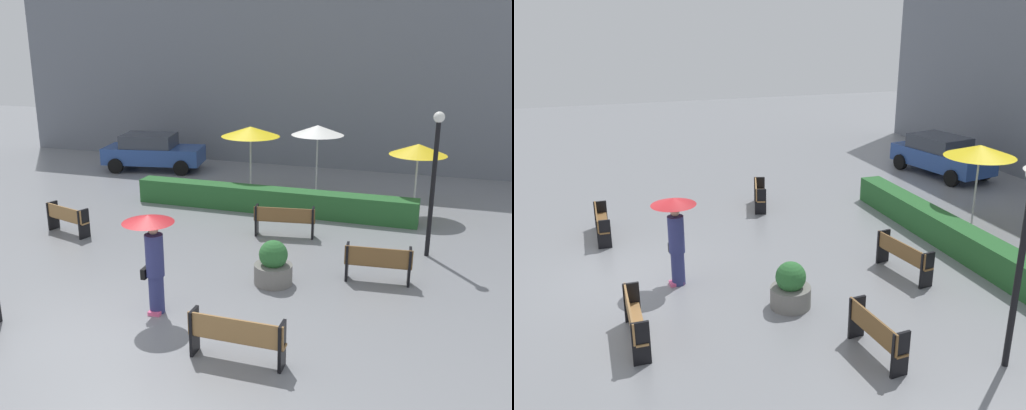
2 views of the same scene
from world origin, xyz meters
The scene contains 14 objects.
ground_plane centered at (0.00, 0.00, 0.00)m, with size 60.00×60.00×0.00m, color gray.
bench_near_right centered at (2.95, -0.39, 0.52)m, with size 1.78×0.34×0.89m.
bench_back_row centered at (1.95, 6.23, 0.53)m, with size 1.79×0.63×0.89m.
bench_far_left centered at (-4.16, 4.42, 0.50)m, with size 1.56×0.76×0.86m.
bench_far_right centered at (4.91, 3.86, 0.52)m, with size 1.58×0.49×0.90m.
pedestrian_with_umbrella centered at (0.65, 0.85, 1.44)m, with size 1.07×1.07×2.15m.
planter_pot centered at (2.59, 3.02, 0.45)m, with size 0.91×0.91×1.06m.
lamp_post centered at (5.95, 6.01, 2.35)m, with size 0.28×0.28×3.82m.
patio_umbrella_yellow centered at (-0.45, 10.15, 2.34)m, with size 2.10×2.10×2.52m.
patio_umbrella_white centered at (1.81, 10.97, 2.38)m, with size 1.88×1.88×2.56m.
patio_umbrella_yellow_far centered at (5.37, 9.63, 2.15)m, with size 1.82×1.82×2.33m.
hedge_strip centered at (0.88, 8.40, 0.40)m, with size 9.43×0.70×0.81m, color #28602D.
building_facade centered at (0.00, 16.00, 4.84)m, with size 28.00×1.20×9.68m, color slate.
parked_car centered at (-5.82, 12.68, 0.82)m, with size 4.45×2.59×1.57m.
Camera 1 is at (6.12, -8.68, 5.59)m, focal length 39.55 mm.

